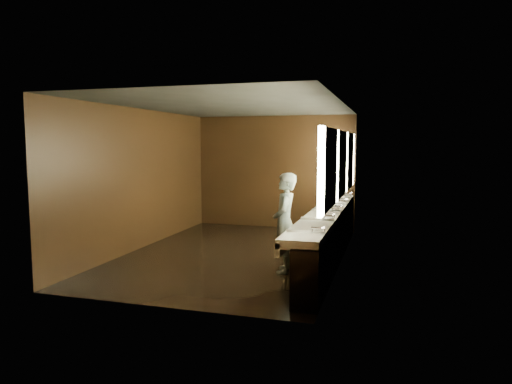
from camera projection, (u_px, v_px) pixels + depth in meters
The scene contains 10 objects.
floor at pixel (236, 254), 8.76m from camera, with size 6.00×6.00×0.00m, color black.
ceiling at pixel (235, 106), 8.47m from camera, with size 4.00×6.00×0.02m, color #2D2D2B.
wall_back at pixel (274, 172), 11.47m from camera, with size 4.00×0.02×2.80m, color black.
wall_front at pixel (158, 200), 5.75m from camera, with size 4.00×0.02×2.80m, color black.
wall_left at pixel (142, 179), 9.18m from camera, with size 0.02×6.00×2.80m, color black.
wall_right at pixel (343, 184), 8.05m from camera, with size 0.02×6.00×2.80m, color black.
sink_counter at pixel (330, 233), 8.20m from camera, with size 0.55×5.40×1.01m.
mirror_band at pixel (342, 164), 8.02m from camera, with size 0.06×5.03×1.15m.
person at pixel (285, 223), 7.46m from camera, with size 0.60×0.39×1.63m, color #88BCCB.
trash_bin at pixel (310, 254), 7.51m from camera, with size 0.37×0.37×0.58m, color black.
Camera 1 is at (2.81, -8.12, 2.10)m, focal length 32.00 mm.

